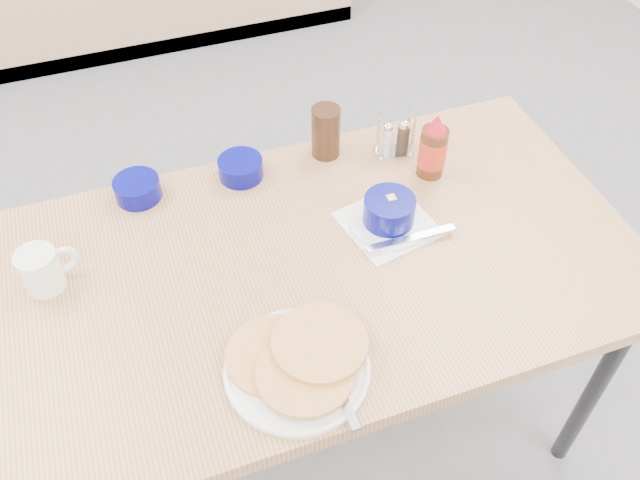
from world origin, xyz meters
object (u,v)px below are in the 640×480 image
object	(u,v)px
condiment_caddy	(395,140)
syrup_bottle	(433,149)
butter_bowl	(241,168)
pancake_plate	(298,363)
grits_setting	(389,214)
creamer_bowl	(137,189)
amber_tumbler	(326,132)
dining_table	(325,277)
coffee_mug	(42,269)

from	to	relation	value
condiment_caddy	syrup_bottle	bearing A→B (deg)	-55.64
butter_bowl	condiment_caddy	bearing A→B (deg)	-6.40
pancake_plate	grits_setting	xyz separation A→B (m)	(0.32, 0.30, 0.01)
grits_setting	condiment_caddy	distance (m)	0.26
creamer_bowl	syrup_bottle	size ratio (longest dim) A/B	0.63
condiment_caddy	amber_tumbler	bearing A→B (deg)	169.36
dining_table	syrup_bottle	size ratio (longest dim) A/B	7.94
creamer_bowl	pancake_plate	bearing A→B (deg)	-70.33
creamer_bowl	amber_tumbler	size ratio (longest dim) A/B	0.81
butter_bowl	syrup_bottle	bearing A→B (deg)	-18.28
pancake_plate	amber_tumbler	xyz separation A→B (m)	(0.27, 0.59, 0.05)
pancake_plate	condiment_caddy	xyz separation A→B (m)	(0.44, 0.53, 0.02)
dining_table	creamer_bowl	bearing A→B (deg)	136.22
butter_bowl	creamer_bowl	bearing A→B (deg)	177.47
amber_tumbler	syrup_bottle	world-z (taller)	syrup_bottle
grits_setting	amber_tumbler	world-z (taller)	amber_tumbler
dining_table	coffee_mug	size ratio (longest dim) A/B	11.37
dining_table	syrup_bottle	bearing A→B (deg)	27.97
amber_tumbler	grits_setting	bearing A→B (deg)	-80.57
coffee_mug	condiment_caddy	size ratio (longest dim) A/B	1.09
coffee_mug	condiment_caddy	xyz separation A→B (m)	(0.87, 0.15, -0.01)
creamer_bowl	condiment_caddy	world-z (taller)	condiment_caddy
coffee_mug	amber_tumbler	bearing A→B (deg)	16.34
pancake_plate	grits_setting	world-z (taller)	grits_setting
grits_setting	amber_tumbler	size ratio (longest dim) A/B	1.80
butter_bowl	coffee_mug	bearing A→B (deg)	-157.75
condiment_caddy	creamer_bowl	bearing A→B (deg)	-177.15
coffee_mug	creamer_bowl	xyz separation A→B (m)	(0.23, 0.21, -0.02)
coffee_mug	creamer_bowl	distance (m)	0.31
coffee_mug	butter_bowl	xyz separation A→B (m)	(0.48, 0.20, -0.02)
grits_setting	condiment_caddy	bearing A→B (deg)	63.29
pancake_plate	butter_bowl	xyz separation A→B (m)	(0.04, 0.58, 0.00)
grits_setting	amber_tumbler	bearing A→B (deg)	99.43
grits_setting	butter_bowl	world-z (taller)	grits_setting
pancake_plate	condiment_caddy	bearing A→B (deg)	50.66
dining_table	pancake_plate	world-z (taller)	pancake_plate
butter_bowl	syrup_bottle	world-z (taller)	syrup_bottle
dining_table	condiment_caddy	world-z (taller)	condiment_caddy
grits_setting	syrup_bottle	bearing A→B (deg)	37.86
condiment_caddy	syrup_bottle	distance (m)	0.12
butter_bowl	amber_tumbler	xyz separation A→B (m)	(0.23, 0.01, 0.04)
amber_tumbler	syrup_bottle	xyz separation A→B (m)	(0.22, -0.16, 0.01)
pancake_plate	amber_tumbler	bearing A→B (deg)	65.35
syrup_bottle	grits_setting	bearing A→B (deg)	-142.14
butter_bowl	amber_tumbler	size ratio (longest dim) A/B	0.81
pancake_plate	grits_setting	bearing A→B (deg)	43.06
grits_setting	amber_tumbler	xyz separation A→B (m)	(-0.05, 0.29, 0.03)
amber_tumbler	condiment_caddy	bearing A→B (deg)	-18.38
amber_tumbler	condiment_caddy	xyz separation A→B (m)	(0.17, -0.06, -0.03)
pancake_plate	dining_table	bearing A→B (deg)	59.57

